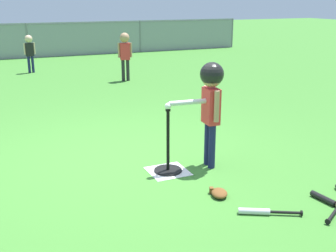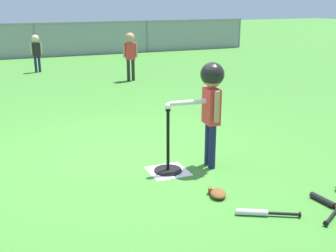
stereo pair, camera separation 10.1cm
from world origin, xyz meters
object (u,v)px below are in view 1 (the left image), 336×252
Objects in this scene: fielder_deep_left at (125,50)px; glove_by_plate at (219,193)px; batter_child at (211,93)px; fielder_near_left at (29,49)px; spare_bat_black at (328,201)px; baseball_on_tee at (168,106)px; spare_bat_silver at (261,212)px; batting_tee at (168,161)px.

fielder_deep_left reaches higher than glove_by_plate.
fielder_near_left is (-1.13, 7.71, -0.24)m from batter_child.
glove_by_plate reaches higher than spare_bat_black.
fielder_deep_left is at bearing 88.02° from spare_bat_black.
fielder_near_left reaches higher than spare_bat_black.
baseball_on_tee is 0.53m from batter_child.
fielder_near_left is at bearing 98.30° from batter_child.
batter_child is at bearing 114.03° from spare_bat_black.
spare_bat_silver is at bearing -98.11° from fielder_deep_left.
spare_bat_silver is (0.98, -8.95, -0.61)m from fielder_near_left.
baseball_on_tee is 0.28× the size of glove_by_plate.
baseball_on_tee is 1.91m from spare_bat_black.
batter_child is at bearing 67.99° from glove_by_plate.
fielder_deep_left is (1.34, 5.52, -0.04)m from baseball_on_tee.
fielder_deep_left is 6.93m from spare_bat_black.
fielder_near_left is at bearing 100.74° from spare_bat_black.
batting_tee reaches higher than glove_by_plate.
fielder_deep_left is at bearing 79.85° from glove_by_plate.
fielder_deep_left is at bearing 81.54° from batter_child.
baseball_on_tee is 0.06× the size of fielder_deep_left.
batter_child is 7.80m from fielder_near_left.
batting_tee reaches higher than spare_bat_black.
baseball_on_tee reaches higher than batting_tee.
baseball_on_tee is (0.00, 0.00, 0.66)m from batting_tee.
batter_child is at bearing -81.70° from fielder_near_left.
baseball_on_tee is at bearing 106.28° from spare_bat_silver.
spare_bat_silver is 0.74m from spare_bat_black.
batting_tee is at bearing 104.97° from glove_by_plate.
spare_bat_silver is 0.93× the size of spare_bat_black.
spare_bat_silver is at bearing -96.52° from batter_child.
spare_bat_black is at bearing -79.26° from fielder_near_left.
fielder_deep_left reaches higher than spare_bat_silver.
fielder_deep_left is 1.98× the size of spare_bat_black.
batting_tee is at bearing 174.99° from batter_child.
batter_child is 1.17m from glove_by_plate.
batting_tee is 0.74× the size of fielder_near_left.
spare_bat_silver is at bearing 172.88° from spare_bat_black.
batter_child reaches higher than baseball_on_tee.
batter_child is 4.69× the size of glove_by_plate.
fielder_deep_left is at bearing 76.35° from baseball_on_tee.
fielder_near_left reaches higher than spare_bat_silver.
fielder_deep_left is at bearing -47.70° from fielder_near_left.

